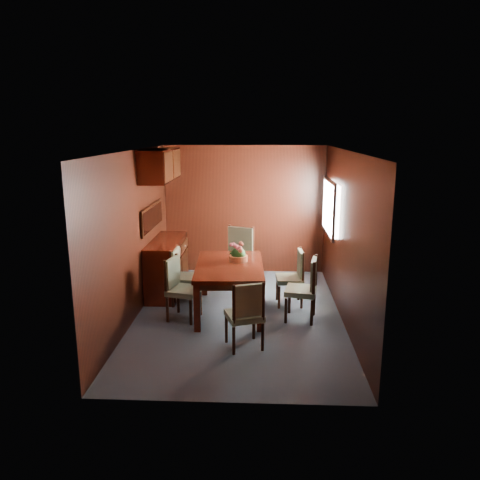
{
  "coord_description": "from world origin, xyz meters",
  "views": [
    {
      "loc": [
        0.32,
        -6.44,
        2.69
      ],
      "look_at": [
        0.0,
        0.43,
        1.05
      ],
      "focal_mm": 35.0,
      "sensor_mm": 36.0,
      "label": 1
    }
  ],
  "objects_px": {
    "chair_right_near": "(306,286)",
    "chair_head": "(246,311)",
    "sideboard": "(167,266)",
    "chair_left_near": "(179,285)",
    "dining_table": "(229,271)",
    "flower_centerpiece": "(238,252)"
  },
  "relations": [
    {
      "from": "sideboard",
      "to": "chair_head",
      "type": "relative_size",
      "value": 1.56
    },
    {
      "from": "dining_table",
      "to": "flower_centerpiece",
      "type": "bearing_deg",
      "value": 53.06
    },
    {
      "from": "sideboard",
      "to": "chair_head",
      "type": "height_order",
      "value": "sideboard"
    },
    {
      "from": "dining_table",
      "to": "chair_head",
      "type": "xyz_separation_m",
      "value": [
        0.29,
        -1.24,
        -0.13
      ]
    },
    {
      "from": "chair_right_near",
      "to": "chair_head",
      "type": "bearing_deg",
      "value": 150.26
    },
    {
      "from": "sideboard",
      "to": "flower_centerpiece",
      "type": "distance_m",
      "value": 1.45
    },
    {
      "from": "dining_table",
      "to": "chair_head",
      "type": "bearing_deg",
      "value": -79.99
    },
    {
      "from": "dining_table",
      "to": "chair_left_near",
      "type": "relative_size",
      "value": 1.77
    },
    {
      "from": "chair_head",
      "to": "flower_centerpiece",
      "type": "bearing_deg",
      "value": 77.48
    },
    {
      "from": "sideboard",
      "to": "chair_right_near",
      "type": "relative_size",
      "value": 1.51
    },
    {
      "from": "chair_left_near",
      "to": "chair_head",
      "type": "height_order",
      "value": "chair_left_near"
    },
    {
      "from": "sideboard",
      "to": "flower_centerpiece",
      "type": "height_order",
      "value": "flower_centerpiece"
    },
    {
      "from": "dining_table",
      "to": "chair_left_near",
      "type": "distance_m",
      "value": 0.77
    },
    {
      "from": "chair_left_near",
      "to": "chair_right_near",
      "type": "distance_m",
      "value": 1.81
    },
    {
      "from": "dining_table",
      "to": "chair_right_near",
      "type": "bearing_deg",
      "value": -16.79
    },
    {
      "from": "dining_table",
      "to": "chair_right_near",
      "type": "height_order",
      "value": "chair_right_near"
    },
    {
      "from": "dining_table",
      "to": "chair_left_near",
      "type": "height_order",
      "value": "chair_left_near"
    },
    {
      "from": "chair_left_near",
      "to": "chair_head",
      "type": "bearing_deg",
      "value": 60.59
    },
    {
      "from": "chair_head",
      "to": "flower_centerpiece",
      "type": "distance_m",
      "value": 1.48
    },
    {
      "from": "chair_left_near",
      "to": "chair_head",
      "type": "distance_m",
      "value": 1.37
    },
    {
      "from": "sideboard",
      "to": "chair_left_near",
      "type": "xyz_separation_m",
      "value": [
        0.4,
        -1.11,
        0.06
      ]
    },
    {
      "from": "dining_table",
      "to": "chair_right_near",
      "type": "distance_m",
      "value": 1.15
    }
  ]
}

